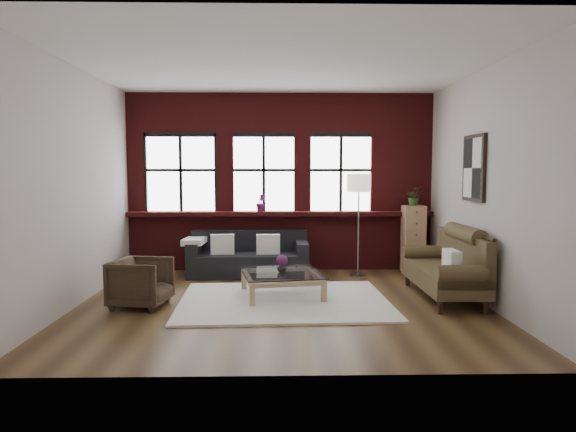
{
  "coord_description": "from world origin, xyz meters",
  "views": [
    {
      "loc": [
        -0.06,
        -6.9,
        1.81
      ],
      "look_at": [
        0.1,
        0.6,
        1.15
      ],
      "focal_mm": 32.0,
      "sensor_mm": 36.0,
      "label": 1
    }
  ],
  "objects_px": {
    "armchair": "(141,283)",
    "vase": "(282,268)",
    "floor_lamp": "(358,221)",
    "vintage_settee": "(443,263)",
    "coffee_table": "(282,285)",
    "drawer_chest": "(413,239)",
    "dark_sofa": "(249,254)"
  },
  "relations": [
    {
      "from": "dark_sofa",
      "to": "coffee_table",
      "type": "xyz_separation_m",
      "value": [
        0.56,
        -1.54,
        -0.2
      ]
    },
    {
      "from": "armchair",
      "to": "floor_lamp",
      "type": "distance_m",
      "value": 3.77
    },
    {
      "from": "drawer_chest",
      "to": "floor_lamp",
      "type": "height_order",
      "value": "floor_lamp"
    },
    {
      "from": "armchair",
      "to": "floor_lamp",
      "type": "bearing_deg",
      "value": -50.97
    },
    {
      "from": "dark_sofa",
      "to": "drawer_chest",
      "type": "height_order",
      "value": "drawer_chest"
    },
    {
      "from": "coffee_table",
      "to": "floor_lamp",
      "type": "xyz_separation_m",
      "value": [
        1.32,
        1.4,
        0.78
      ]
    },
    {
      "from": "armchair",
      "to": "coffee_table",
      "type": "bearing_deg",
      "value": -66.97
    },
    {
      "from": "drawer_chest",
      "to": "floor_lamp",
      "type": "xyz_separation_m",
      "value": [
        -1.04,
        -0.35,
        0.36
      ]
    },
    {
      "from": "vintage_settee",
      "to": "drawer_chest",
      "type": "distance_m",
      "value": 1.87
    },
    {
      "from": "vase",
      "to": "coffee_table",
      "type": "bearing_deg",
      "value": 0.0
    },
    {
      "from": "coffee_table",
      "to": "vase",
      "type": "bearing_deg",
      "value": 180.0
    },
    {
      "from": "vintage_settee",
      "to": "coffee_table",
      "type": "relative_size",
      "value": 1.72
    },
    {
      "from": "drawer_chest",
      "to": "dark_sofa",
      "type": "bearing_deg",
      "value": -175.86
    },
    {
      "from": "floor_lamp",
      "to": "vintage_settee",
      "type": "bearing_deg",
      "value": -57.15
    },
    {
      "from": "coffee_table",
      "to": "vintage_settee",
      "type": "bearing_deg",
      "value": -2.71
    },
    {
      "from": "coffee_table",
      "to": "drawer_chest",
      "type": "distance_m",
      "value": 2.97
    },
    {
      "from": "drawer_chest",
      "to": "coffee_table",
      "type": "bearing_deg",
      "value": -143.34
    },
    {
      "from": "armchair",
      "to": "vase",
      "type": "bearing_deg",
      "value": -66.97
    },
    {
      "from": "armchair",
      "to": "drawer_chest",
      "type": "distance_m",
      "value": 4.81
    },
    {
      "from": "vintage_settee",
      "to": "floor_lamp",
      "type": "bearing_deg",
      "value": 122.85
    },
    {
      "from": "coffee_table",
      "to": "floor_lamp",
      "type": "bearing_deg",
      "value": 46.74
    },
    {
      "from": "vintage_settee",
      "to": "dark_sofa",
      "type": "bearing_deg",
      "value": 149.95
    },
    {
      "from": "coffee_table",
      "to": "vase",
      "type": "distance_m",
      "value": 0.25
    },
    {
      "from": "vase",
      "to": "floor_lamp",
      "type": "distance_m",
      "value": 1.99
    },
    {
      "from": "armchair",
      "to": "vintage_settee",
      "type": "bearing_deg",
      "value": -76.33
    },
    {
      "from": "armchair",
      "to": "coffee_table",
      "type": "height_order",
      "value": "armchair"
    },
    {
      "from": "vintage_settee",
      "to": "floor_lamp",
      "type": "relative_size",
      "value": 0.99
    },
    {
      "from": "dark_sofa",
      "to": "armchair",
      "type": "height_order",
      "value": "dark_sofa"
    },
    {
      "from": "vintage_settee",
      "to": "vase",
      "type": "bearing_deg",
      "value": 177.29
    },
    {
      "from": "dark_sofa",
      "to": "vase",
      "type": "relative_size",
      "value": 14.65
    },
    {
      "from": "vintage_settee",
      "to": "armchair",
      "type": "relative_size",
      "value": 2.65
    },
    {
      "from": "vintage_settee",
      "to": "vase",
      "type": "xyz_separation_m",
      "value": [
        -2.29,
        0.11,
        -0.08
      ]
    }
  ]
}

